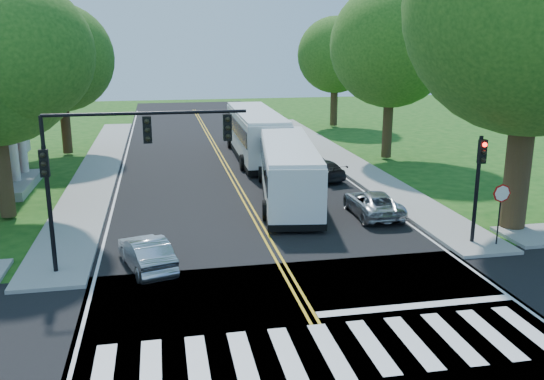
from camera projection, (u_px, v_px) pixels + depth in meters
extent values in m
plane|color=#144812|center=(325.00, 342.00, 16.15)|extent=(140.00, 140.00, 0.00)
cube|color=black|center=(238.00, 187.00, 33.24)|extent=(14.00, 96.00, 0.01)
cube|color=black|center=(325.00, 342.00, 16.15)|extent=(60.00, 12.00, 0.01)
cube|color=gold|center=(229.00, 172.00, 37.03)|extent=(0.36, 70.00, 0.01)
cube|color=silver|center=(121.00, 176.00, 35.76)|extent=(0.12, 70.00, 0.01)
cube|color=silver|center=(331.00, 167.00, 38.31)|extent=(0.12, 70.00, 0.01)
cube|color=silver|center=(330.00, 350.00, 15.67)|extent=(12.60, 3.00, 0.01)
cube|color=silver|center=(417.00, 306.00, 18.32)|extent=(6.60, 0.40, 0.01)
cube|color=gray|center=(100.00, 166.00, 38.32)|extent=(2.60, 40.00, 0.15)
cube|color=gray|center=(339.00, 157.00, 41.42)|extent=(2.60, 40.00, 0.15)
cylinder|color=#332414|center=(519.00, 160.00, 25.01)|extent=(1.10, 1.10, 6.00)
sphere|color=#497D25|center=(536.00, 3.00, 23.37)|extent=(10.80, 10.80, 10.80)
cylinder|color=#332414|center=(3.00, 166.00, 26.65)|extent=(0.70, 0.70, 4.80)
cylinder|color=#332414|center=(66.00, 123.00, 41.99)|extent=(0.70, 0.70, 4.40)
sphere|color=#497D25|center=(60.00, 58.00, 40.81)|extent=(7.60, 7.60, 7.60)
cylinder|color=#332414|center=(388.00, 122.00, 40.42)|extent=(0.70, 0.70, 5.00)
sphere|color=#497D25|center=(392.00, 45.00, 39.10)|extent=(8.40, 8.40, 8.40)
cylinder|color=#332414|center=(334.00, 103.00, 55.88)|extent=(0.70, 0.70, 4.40)
sphere|color=#497D25|center=(335.00, 55.00, 54.73)|extent=(7.20, 7.20, 7.20)
cube|color=silver|center=(9.00, 112.00, 31.71)|extent=(1.40, 6.00, 0.45)
cube|color=gray|center=(17.00, 185.00, 32.76)|extent=(1.80, 6.00, 0.50)
cylinder|color=silver|center=(4.00, 160.00, 30.20)|extent=(0.50, 0.50, 4.20)
cylinder|color=silver|center=(14.00, 153.00, 32.29)|extent=(0.50, 0.50, 4.20)
cylinder|color=silver|center=(22.00, 146.00, 34.38)|extent=(0.50, 0.50, 4.20)
cylinder|color=black|center=(50.00, 210.00, 20.17)|extent=(0.16, 0.16, 4.60)
cube|color=black|center=(44.00, 163.00, 19.60)|extent=(0.30, 0.22, 0.95)
sphere|color=black|center=(43.00, 155.00, 19.39)|extent=(0.18, 0.18, 0.18)
cylinder|color=black|center=(146.00, 113.00, 19.99)|extent=(7.00, 0.12, 0.12)
cube|color=black|center=(147.00, 130.00, 19.99)|extent=(0.30, 0.22, 0.95)
cube|color=black|center=(227.00, 127.00, 20.51)|extent=(0.30, 0.22, 0.95)
cylinder|color=black|center=(477.00, 190.00, 23.26)|extent=(0.16, 0.16, 4.40)
cube|color=black|center=(482.00, 152.00, 22.72)|extent=(0.30, 0.22, 0.95)
sphere|color=#FF0A05|center=(485.00, 145.00, 22.51)|extent=(0.18, 0.18, 0.18)
cylinder|color=black|center=(499.00, 218.00, 23.21)|extent=(0.06, 0.06, 2.20)
cylinder|color=#A50A07|center=(502.00, 193.00, 22.92)|extent=(0.76, 0.04, 0.76)
cube|color=silver|center=(288.00, 171.00, 30.25)|extent=(4.24, 11.97, 2.73)
cube|color=black|center=(288.00, 162.00, 30.12)|extent=(4.19, 11.17, 0.94)
cube|color=black|center=(281.00, 145.00, 35.87)|extent=(2.42, 0.46, 1.59)
cube|color=orange|center=(281.00, 131.00, 35.65)|extent=(1.69, 0.35, 0.32)
cube|color=black|center=(288.00, 193.00, 30.55)|extent=(4.30, 12.08, 0.30)
cube|color=silver|center=(288.00, 144.00, 29.89)|extent=(4.14, 11.61, 0.22)
cylinder|color=black|center=(305.00, 174.00, 34.32)|extent=(0.46, 0.99, 0.95)
cylinder|color=black|center=(261.00, 174.00, 34.20)|extent=(0.46, 0.99, 0.95)
cylinder|color=black|center=(320.00, 209.00, 27.11)|extent=(0.46, 0.99, 0.95)
cylinder|color=black|center=(266.00, 210.00, 27.00)|extent=(0.46, 0.99, 0.95)
cube|color=silver|center=(256.00, 134.00, 41.05)|extent=(3.06, 12.95, 3.01)
cube|color=black|center=(256.00, 127.00, 40.92)|extent=(3.11, 12.05, 1.04)
cube|color=black|center=(244.00, 118.00, 47.15)|extent=(2.68, 0.16, 1.75)
cube|color=orange|center=(244.00, 105.00, 46.90)|extent=(1.86, 0.14, 0.35)
cube|color=black|center=(256.00, 153.00, 41.39)|extent=(3.11, 13.05, 0.33)
cube|color=silver|center=(255.00, 113.00, 40.66)|extent=(3.00, 12.57, 0.24)
cylinder|color=black|center=(266.00, 140.00, 45.65)|extent=(0.37, 1.06, 1.05)
cylinder|color=black|center=(230.00, 141.00, 45.17)|extent=(0.37, 1.06, 1.05)
cylinder|color=black|center=(286.00, 161.00, 37.83)|extent=(0.37, 1.06, 1.05)
cylinder|color=black|center=(243.00, 162.00, 37.36)|extent=(0.37, 1.06, 1.05)
imported|color=#B3B5BB|center=(147.00, 253.00, 21.12)|extent=(2.30, 4.00, 1.25)
imported|color=#ADB0B4|center=(373.00, 203.00, 27.66)|extent=(2.16, 4.45, 1.22)
imported|color=black|center=(321.00, 169.00, 35.05)|extent=(2.49, 4.27, 1.16)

